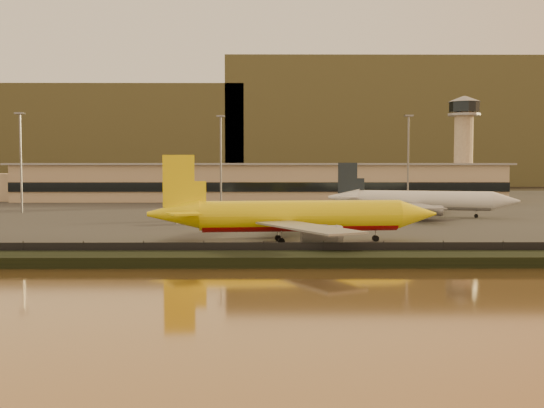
{
  "coord_description": "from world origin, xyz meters",
  "views": [
    {
      "loc": [
        2.46,
        -103.2,
        13.06
      ],
      "look_at": [
        3.27,
        12.0,
        6.0
      ],
      "focal_mm": 45.0,
      "sensor_mm": 36.0,
      "label": 1
    }
  ],
  "objects": [
    {
      "name": "white_narrowbody_jet",
      "position": [
        38.81,
        56.89,
        4.01
      ],
      "size": [
        43.78,
        41.8,
        12.77
      ],
      "rotation": [
        0.0,
        0.0,
        -0.27
      ],
      "color": "white",
      "rests_on": "tarmac"
    },
    {
      "name": "control_tower",
      "position": [
        70.0,
        131.0,
        21.66
      ],
      "size": [
        11.2,
        11.2,
        35.5
      ],
      "color": "tan",
      "rests_on": "tarmac"
    },
    {
      "name": "gse_vehicle_yellow",
      "position": [
        7.39,
        32.22,
        1.15
      ],
      "size": [
        4.56,
        2.85,
        1.9
      ],
      "primitive_type": "cube",
      "rotation": [
        0.0,
        0.0,
        0.24
      ],
      "color": "yellow",
      "rests_on": "tarmac"
    },
    {
      "name": "ground",
      "position": [
        0.0,
        0.0,
        0.0
      ],
      "size": [
        900.0,
        900.0,
        0.0
      ],
      "primitive_type": "plane",
      "color": "black",
      "rests_on": "ground"
    },
    {
      "name": "terminal_building",
      "position": [
        -14.52,
        125.55,
        6.25
      ],
      "size": [
        202.0,
        25.0,
        12.6
      ],
      "color": "tan",
      "rests_on": "tarmac"
    },
    {
      "name": "dhl_cargo_jet",
      "position": [
        6.95,
        5.3,
        4.38
      ],
      "size": [
        46.93,
        45.7,
        14.01
      ],
      "rotation": [
        0.0,
        0.0,
        0.11
      ],
      "color": "yellow",
      "rests_on": "tarmac"
    },
    {
      "name": "gse_vehicle_white",
      "position": [
        -13.98,
        38.39,
        1.23
      ],
      "size": [
        5.01,
        3.4,
        2.07
      ],
      "primitive_type": "cube",
      "rotation": [
        0.0,
        0.0,
        -0.32
      ],
      "color": "white",
      "rests_on": "tarmac"
    },
    {
      "name": "apron_light_masts",
      "position": [
        15.0,
        75.0,
        15.7
      ],
      "size": [
        152.2,
        12.2,
        25.4
      ],
      "color": "slate",
      "rests_on": "tarmac"
    },
    {
      "name": "perimeter_fence",
      "position": [
        0.0,
        -13.0,
        1.3
      ],
      "size": [
        300.0,
        0.05,
        2.2
      ],
      "primitive_type": "cube",
      "color": "black",
      "rests_on": "tarmac"
    },
    {
      "name": "tarmac",
      "position": [
        0.0,
        95.0,
        0.1
      ],
      "size": [
        320.0,
        220.0,
        0.2
      ],
      "primitive_type": "cube",
      "color": "#2D2D2D",
      "rests_on": "ground"
    },
    {
      "name": "embankment",
      "position": [
        0.0,
        -17.0,
        0.7
      ],
      "size": [
        320.0,
        7.0,
        1.4
      ],
      "primitive_type": "cube",
      "color": "black",
      "rests_on": "ground"
    },
    {
      "name": "distant_hills",
      "position": [
        -20.74,
        340.0,
        31.39
      ],
      "size": [
        470.0,
        160.0,
        70.0
      ],
      "color": "brown",
      "rests_on": "ground"
    }
  ]
}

